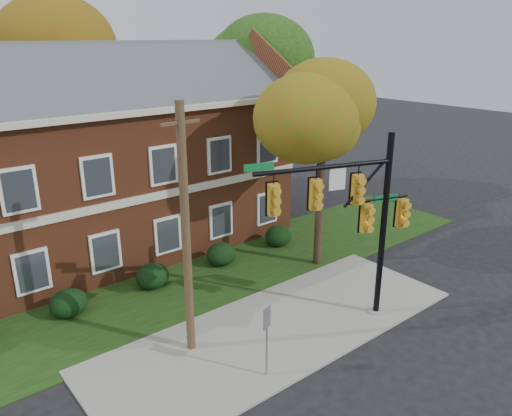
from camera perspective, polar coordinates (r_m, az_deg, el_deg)
ground at (r=17.87m, az=4.87°, el=-15.02°), size 120.00×120.00×0.00m
sidewalk at (r=18.46m, az=2.66°, el=-13.59°), size 14.00×5.00×0.08m
grass_strip at (r=21.93m, az=-6.13°, el=-8.08°), size 30.00×6.00×0.04m
apartment_building at (r=24.51m, az=-18.23°, el=6.35°), size 18.80×8.80×9.74m
hedge_left at (r=20.26m, az=-20.64°, el=-10.13°), size 1.40×1.26×1.05m
hedge_center at (r=21.38m, az=-11.74°, el=-7.64°), size 1.40×1.26×1.05m
hedge_right at (r=22.99m, az=-3.99°, el=-5.28°), size 1.40×1.26×1.05m
hedge_far_right at (r=24.98m, az=2.58°, el=-3.20°), size 1.40×1.26×1.05m
tree_near_right at (r=21.51m, az=8.37°, el=10.00°), size 4.50×4.25×8.58m
tree_right_rear at (r=30.61m, az=1.21°, el=15.60°), size 6.30×5.95×10.62m
tree_far_rear at (r=31.86m, az=-22.07°, el=15.72°), size 6.84×6.46×11.52m
traffic_signal at (r=17.44m, az=11.18°, el=-0.30°), size 5.98×2.09×6.96m
utility_pole at (r=15.60m, az=-8.02°, el=-2.93°), size 1.29×0.28×8.29m
sign_post at (r=15.34m, az=1.25°, el=-13.83°), size 0.35×0.16×2.46m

